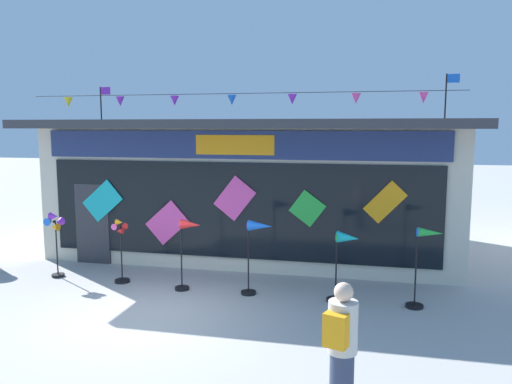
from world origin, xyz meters
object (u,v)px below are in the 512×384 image
at_px(wind_spinner_far_left, 55,231).
at_px(wind_spinner_center_right, 257,240).
at_px(person_near_camera, 342,350).
at_px(kite_shop_building, 259,184).
at_px(wind_spinner_center_left, 188,240).
at_px(wind_spinner_left, 121,247).
at_px(wind_spinner_right, 344,253).
at_px(wind_spinner_far_right, 425,255).

bearing_deg(wind_spinner_far_left, wind_spinner_center_right, -2.29).
height_order(wind_spinner_center_right, person_near_camera, person_near_camera).
xyz_separation_m(wind_spinner_center_right, person_near_camera, (1.91, -4.16, -0.25)).
bearing_deg(wind_spinner_far_left, kite_shop_building, 45.27).
height_order(wind_spinner_far_left, wind_spinner_center_left, wind_spinner_center_left).
bearing_deg(wind_spinner_left, wind_spinner_right, -2.06).
bearing_deg(wind_spinner_far_left, wind_spinner_far_right, -1.78).
bearing_deg(wind_spinner_right, wind_spinner_far_right, -0.62).
distance_m(wind_spinner_center_left, wind_spinner_center_right, 1.46).
xyz_separation_m(wind_spinner_center_right, wind_spinner_right, (1.74, -0.04, -0.17)).
bearing_deg(wind_spinner_far_right, wind_spinner_right, 179.38).
bearing_deg(wind_spinner_far_left, wind_spinner_center_left, -3.90).
bearing_deg(kite_shop_building, wind_spinner_center_right, -78.39).
relative_size(wind_spinner_far_right, person_near_camera, 0.92).
bearing_deg(wind_spinner_center_left, person_near_camera, -50.75).
relative_size(wind_spinner_far_left, wind_spinner_far_right, 0.97).
xyz_separation_m(wind_spinner_far_left, person_near_camera, (6.64, -4.35, -0.17)).
bearing_deg(kite_shop_building, person_near_camera, -71.58).
xyz_separation_m(kite_shop_building, person_near_camera, (2.75, -8.27, -0.92)).
bearing_deg(wind_spinner_far_right, wind_spinner_center_right, 178.97).
distance_m(wind_spinner_center_left, wind_spinner_far_right, 4.68).
bearing_deg(wind_spinner_left, wind_spinner_far_right, -1.72).
bearing_deg(wind_spinner_right, wind_spinner_far_left, 177.95).
distance_m(wind_spinner_right, wind_spinner_far_right, 1.48).
distance_m(wind_spinner_left, wind_spinner_right, 4.84).
xyz_separation_m(wind_spinner_center_right, wind_spinner_far_right, (3.22, -0.06, -0.12)).
height_order(kite_shop_building, wind_spinner_left, kite_shop_building).
relative_size(wind_spinner_right, person_near_camera, 0.84).
height_order(wind_spinner_center_right, wind_spinner_right, wind_spinner_center_right).
relative_size(kite_shop_building, wind_spinner_center_right, 6.90).
xyz_separation_m(wind_spinner_left, person_near_camera, (5.00, -4.29, 0.09)).
distance_m(wind_spinner_left, wind_spinner_far_right, 6.32).
relative_size(kite_shop_building, wind_spinner_center_left, 7.07).
xyz_separation_m(wind_spinner_center_left, wind_spinner_far_right, (4.68, -0.02, -0.06)).
xyz_separation_m(wind_spinner_far_left, wind_spinner_center_left, (3.27, -0.22, 0.02)).
xyz_separation_m(wind_spinner_far_left, wind_spinner_far_right, (7.96, -0.25, -0.04)).
height_order(kite_shop_building, wind_spinner_center_left, kite_shop_building).
distance_m(wind_spinner_far_left, person_near_camera, 7.94).
bearing_deg(kite_shop_building, wind_spinner_right, -58.07).
bearing_deg(wind_spinner_center_right, wind_spinner_center_left, -178.68).
bearing_deg(person_near_camera, wind_spinner_far_right, -88.05).
relative_size(wind_spinner_far_left, wind_spinner_right, 1.07).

